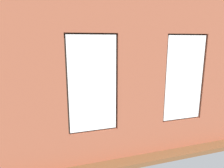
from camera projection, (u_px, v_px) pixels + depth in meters
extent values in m
cube|color=brown|center=(106.00, 113.00, 7.06)|extent=(6.64, 6.23, 0.10)
cube|color=#9E5138|center=(141.00, 77.00, 4.12)|extent=(1.06, 0.16, 3.46)
cube|color=#9E5138|center=(22.00, 84.00, 3.47)|extent=(1.50, 0.16, 3.46)
cube|color=#9E5138|center=(179.00, 133.00, 4.71)|extent=(0.99, 0.16, 0.69)
cube|color=#9E5138|center=(188.00, 13.00, 4.12)|extent=(0.99, 0.16, 0.85)
cube|color=white|center=(184.00, 79.00, 4.39)|extent=(0.93, 0.03, 1.86)
cube|color=#38281E|center=(182.00, 78.00, 4.44)|extent=(0.99, 0.04, 1.92)
cube|color=#9E5138|center=(94.00, 146.00, 4.13)|extent=(0.99, 0.16, 0.69)
cube|color=#9E5138|center=(91.00, 8.00, 3.54)|extent=(0.99, 0.16, 0.85)
cube|color=white|center=(93.00, 85.00, 3.81)|extent=(0.93, 0.03, 1.86)
cube|color=#38281E|center=(92.00, 84.00, 3.86)|extent=(0.99, 0.04, 1.92)
cube|color=#A87547|center=(138.00, 124.00, 4.44)|extent=(3.24, 0.24, 0.06)
cube|color=black|center=(140.00, 61.00, 4.13)|extent=(0.49, 0.03, 0.60)
cube|color=#389360|center=(139.00, 61.00, 4.14)|extent=(0.43, 0.01, 0.54)
cube|color=silver|center=(7.00, 67.00, 5.64)|extent=(0.10, 5.23, 3.46)
cube|color=black|center=(116.00, 132.00, 5.01)|extent=(2.05, 0.85, 0.42)
cube|color=black|center=(120.00, 123.00, 4.62)|extent=(2.05, 0.24, 0.38)
cube|color=black|center=(149.00, 117.00, 5.20)|extent=(0.22, 0.85, 0.24)
cube|color=black|center=(79.00, 125.00, 4.68)|extent=(0.22, 0.85, 0.24)
cube|color=black|center=(130.00, 120.00, 5.10)|extent=(0.74, 0.65, 0.12)
cube|color=black|center=(100.00, 124.00, 4.87)|extent=(0.74, 0.65, 0.12)
cube|color=black|center=(169.00, 103.00, 7.28)|extent=(0.91, 2.09, 0.42)
cube|color=black|center=(178.00, 92.00, 7.28)|extent=(0.30, 2.08, 0.38)
cube|color=black|center=(157.00, 89.00, 8.09)|extent=(0.86, 0.25, 0.24)
cube|color=black|center=(185.00, 103.00, 6.35)|extent=(0.86, 0.25, 0.24)
cube|color=black|center=(161.00, 93.00, 7.73)|extent=(0.66, 0.52, 0.12)
cube|color=black|center=(168.00, 96.00, 7.22)|extent=(0.66, 0.52, 0.12)
cube|color=black|center=(177.00, 101.00, 6.70)|extent=(0.66, 0.52, 0.12)
cube|color=#A87547|center=(114.00, 99.00, 7.00)|extent=(1.35, 0.84, 0.04)
cube|color=#A87547|center=(127.00, 101.00, 7.56)|extent=(0.07, 0.07, 0.42)
cube|color=#A87547|center=(95.00, 104.00, 7.21)|extent=(0.07, 0.07, 0.42)
cube|color=#A87547|center=(134.00, 107.00, 6.89)|extent=(0.07, 0.07, 0.42)
cube|color=#A87547|center=(100.00, 111.00, 6.54)|extent=(0.07, 0.07, 0.42)
cylinder|color=#B23D38|center=(118.00, 98.00, 6.90)|extent=(0.08, 0.08, 0.10)
cylinder|color=#B7333D|center=(123.00, 96.00, 7.23)|extent=(0.08, 0.08, 0.09)
cylinder|color=gray|center=(114.00, 98.00, 6.99)|extent=(0.14, 0.14, 0.10)
sphere|color=#3D8E42|center=(114.00, 94.00, 6.96)|extent=(0.17, 0.17, 0.17)
cube|color=#B2B2B7|center=(104.00, 101.00, 6.76)|extent=(0.06, 0.17, 0.02)
cube|color=black|center=(109.00, 98.00, 7.04)|extent=(0.17, 0.06, 0.02)
cube|color=black|center=(23.00, 117.00, 5.89)|extent=(1.20, 0.42, 0.49)
cube|color=black|center=(22.00, 109.00, 5.83)|extent=(0.40, 0.20, 0.05)
cube|color=black|center=(22.00, 107.00, 5.82)|extent=(0.06, 0.04, 0.06)
cube|color=black|center=(20.00, 97.00, 5.76)|extent=(0.91, 0.04, 0.55)
cube|color=black|center=(21.00, 97.00, 5.78)|extent=(0.86, 0.01, 0.50)
cylinder|color=olive|center=(87.00, 95.00, 8.60)|extent=(0.49, 0.49, 0.28)
ellipsoid|color=silver|center=(87.00, 88.00, 8.53)|extent=(1.09, 1.09, 0.44)
ellipsoid|color=navy|center=(85.00, 86.00, 8.48)|extent=(0.44, 0.44, 0.18)
cylinder|color=#47423D|center=(210.00, 123.00, 5.67)|extent=(0.27, 0.27, 0.32)
cylinder|color=brown|center=(211.00, 117.00, 5.63)|extent=(0.04, 0.04, 0.09)
ellipsoid|color=#1E5B28|center=(212.00, 109.00, 5.58)|extent=(0.49, 0.49, 0.36)
cylinder|color=#47423D|center=(167.00, 127.00, 5.44)|extent=(0.28, 0.28, 0.31)
cylinder|color=brown|center=(168.00, 114.00, 5.36)|extent=(0.05, 0.05, 0.45)
cone|color=#1E5B28|center=(162.00, 101.00, 5.20)|extent=(0.51, 0.15, 0.45)
cone|color=#1E5B28|center=(171.00, 101.00, 5.08)|extent=(0.26, 0.49, 0.49)
cone|color=#1E5B28|center=(177.00, 101.00, 5.18)|extent=(0.44, 0.44, 0.47)
cone|color=#1E5B28|center=(172.00, 98.00, 5.42)|extent=(0.48, 0.37, 0.47)
cone|color=#1E5B28|center=(162.00, 98.00, 5.44)|extent=(0.29, 0.52, 0.45)
cylinder|color=beige|center=(41.00, 133.00, 5.09)|extent=(0.32, 0.32, 0.31)
cylinder|color=brown|center=(40.00, 126.00, 5.04)|extent=(0.05, 0.05, 0.10)
ellipsoid|color=#1E5B28|center=(39.00, 115.00, 4.98)|extent=(0.64, 0.64, 0.45)
cylinder|color=gray|center=(111.00, 101.00, 8.00)|extent=(0.20, 0.20, 0.19)
cylinder|color=brown|center=(111.00, 97.00, 7.96)|extent=(0.03, 0.03, 0.15)
ellipsoid|color=#3D8E42|center=(111.00, 91.00, 7.92)|extent=(0.31, 0.31, 0.29)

